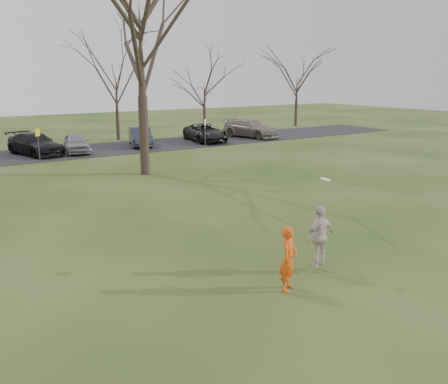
{
  "coord_description": "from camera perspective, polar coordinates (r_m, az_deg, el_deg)",
  "views": [
    {
      "loc": [
        -8.43,
        -8.98,
        5.27
      ],
      "look_at": [
        0.0,
        4.0,
        1.5
      ],
      "focal_mm": 38.46,
      "sensor_mm": 36.0,
      "label": 1
    }
  ],
  "objects": [
    {
      "name": "sign_yellow",
      "position": [
        31.87,
        -21.23,
        5.89
      ],
      "size": [
        0.35,
        0.35,
        2.08
      ],
      "color": "#47474C",
      "rests_on": "ground"
    },
    {
      "name": "parking_strip",
      "position": [
        35.4,
        -18.91,
        4.43
      ],
      "size": [
        62.0,
        6.5,
        0.04
      ],
      "primitive_type": "cube",
      "color": "black",
      "rests_on": "ground"
    },
    {
      "name": "car_5",
      "position": [
        37.22,
        -9.91,
        6.5
      ],
      "size": [
        2.68,
        4.5,
        1.4
      ],
      "primitive_type": "imported",
      "rotation": [
        0.0,
        0.0,
        -0.3
      ],
      "color": "#282C3C",
      "rests_on": "parking_strip"
    },
    {
      "name": "car_3",
      "position": [
        34.94,
        -21.55,
        5.33
      ],
      "size": [
        3.37,
        5.36,
        1.45
      ],
      "primitive_type": "imported",
      "rotation": [
        0.0,
        0.0,
        0.29
      ],
      "color": "black",
      "rests_on": "parking_strip"
    },
    {
      "name": "car_7",
      "position": [
        41.88,
        3.2,
        7.55
      ],
      "size": [
        3.4,
        5.6,
        1.52
      ],
      "primitive_type": "imported",
      "rotation": [
        0.0,
        0.0,
        0.26
      ],
      "color": "gray",
      "rests_on": "parking_strip"
    },
    {
      "name": "small_tree_row",
      "position": [
        41.11,
        -15.12,
        11.32
      ],
      "size": [
        55.0,
        5.9,
        8.5
      ],
      "color": "#352821",
      "rests_on": "ground"
    },
    {
      "name": "car_6",
      "position": [
        39.26,
        -2.2,
        7.08
      ],
      "size": [
        3.11,
        5.42,
        1.42
      ],
      "primitive_type": "imported",
      "rotation": [
        0.0,
        0.0,
        -0.15
      ],
      "color": "black",
      "rests_on": "parking_strip"
    },
    {
      "name": "player_defender",
      "position": [
        12.15,
        7.69,
        -7.83
      ],
      "size": [
        0.73,
        0.67,
        1.68
      ],
      "primitive_type": "imported",
      "rotation": [
        0.0,
        0.0,
        0.56
      ],
      "color": "#EC5113",
      "rests_on": "ground"
    },
    {
      "name": "big_tree",
      "position": [
        26.21,
        -9.93,
        17.29
      ],
      "size": [
        9.0,
        9.0,
        14.0
      ],
      "primitive_type": null,
      "color": "#352821",
      "rests_on": "ground"
    },
    {
      "name": "catching_play",
      "position": [
        13.35,
        11.32,
        -5.15
      ],
      "size": [
        1.02,
        0.47,
        2.47
      ],
      "color": "beige",
      "rests_on": "ground"
    },
    {
      "name": "car_4",
      "position": [
        35.01,
        -17.16,
        5.62
      ],
      "size": [
        2.31,
        4.2,
        1.35
      ],
      "primitive_type": "imported",
      "rotation": [
        0.0,
        0.0,
        -0.19
      ],
      "color": "gray",
      "rests_on": "parking_strip"
    },
    {
      "name": "ground",
      "position": [
        13.4,
        9.49,
        -9.68
      ],
      "size": [
        120.0,
        120.0,
        0.0
      ],
      "primitive_type": "plane",
      "color": "#1E380F",
      "rests_on": "ground"
    },
    {
      "name": "sign_white",
      "position": [
        36.25,
        -2.26,
        7.64
      ],
      "size": [
        0.35,
        0.35,
        2.08
      ],
      "color": "#47474C",
      "rests_on": "ground"
    }
  ]
}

